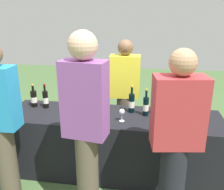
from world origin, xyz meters
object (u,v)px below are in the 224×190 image
at_px(wine_glass_3, 191,115).
at_px(guest_0, 0,119).
at_px(wine_bottle_0, 34,98).
at_px(wine_bottle_2, 70,101).
at_px(guest_2, 176,138).
at_px(guest_1, 86,124).
at_px(wine_bottle_1, 46,99).
at_px(wine_bottle_4, 132,103).
at_px(wine_bottle_3, 93,102).
at_px(wine_bottle_5, 146,106).
at_px(menu_board, 172,112).
at_px(wine_glass_0, 75,111).
at_px(wine_glass_1, 86,112).
at_px(wine_bottle_7, 170,105).
at_px(wine_bottle_6, 154,104).
at_px(server_pouring, 125,92).
at_px(wine_glass_2, 122,112).

height_order(wine_glass_3, guest_0, guest_0).
relative_size(wine_bottle_0, wine_bottle_2, 0.99).
distance_m(guest_0, guest_2, 1.66).
relative_size(guest_1, guest_2, 1.08).
xyz_separation_m(wine_bottle_1, wine_bottle_4, (1.07, 0.02, 0.01)).
bearing_deg(wine_bottle_3, wine_bottle_5, -4.95).
xyz_separation_m(guest_1, menu_board, (0.89, 1.80, -0.57)).
bearing_deg(wine_glass_0, wine_bottle_0, 154.64).
bearing_deg(wine_glass_0, wine_glass_1, -7.02).
distance_m(wine_glass_0, guest_0, 0.76).
distance_m(wine_bottle_3, wine_bottle_7, 0.90).
xyz_separation_m(wine_bottle_2, menu_board, (1.32, 0.95, -0.44)).
relative_size(wine_bottle_4, guest_2, 0.20).
distance_m(wine_bottle_6, server_pouring, 0.65).
height_order(wine_glass_1, guest_2, guest_2).
height_order(guest_0, guest_2, guest_0).
distance_m(wine_bottle_2, wine_bottle_5, 0.92).
bearing_deg(wine_bottle_1, wine_bottle_5, -2.49).
relative_size(wine_bottle_3, wine_bottle_5, 0.97).
relative_size(wine_bottle_1, wine_glass_2, 2.14).
height_order(wine_bottle_2, guest_0, guest_0).
bearing_deg(wine_bottle_1, wine_glass_1, -26.71).
distance_m(wine_bottle_0, wine_bottle_7, 1.67).
xyz_separation_m(wine_bottle_1, wine_glass_1, (0.59, -0.30, -0.01)).
xyz_separation_m(wine_bottle_5, wine_bottle_7, (0.27, 0.05, 0.01)).
relative_size(wine_glass_2, guest_1, 0.08).
bearing_deg(guest_2, wine_glass_2, 125.22).
bearing_deg(wine_bottle_0, wine_bottle_6, 0.10).
xyz_separation_m(wine_bottle_4, wine_bottle_5, (0.17, -0.07, -0.00)).
xyz_separation_m(wine_bottle_5, server_pouring, (-0.30, 0.58, -0.03)).
distance_m(wine_bottle_2, guest_0, 0.85).
xyz_separation_m(wine_bottle_2, wine_bottle_5, (0.92, -0.05, 0.01)).
height_order(wine_bottle_6, wine_glass_1, wine_bottle_6).
relative_size(guest_0, guest_2, 1.01).
bearing_deg(guest_1, wine_glass_2, 76.19).
bearing_deg(guest_0, server_pouring, 47.43).
relative_size(wine_bottle_4, wine_bottle_5, 1.03).
relative_size(wine_bottle_5, guest_0, 0.20).
distance_m(wine_bottle_3, guest_2, 1.20).
bearing_deg(wine_glass_0, guest_0, -144.88).
bearing_deg(wine_bottle_3, wine_bottle_2, -178.56).
distance_m(wine_bottle_0, menu_board, 2.07).
xyz_separation_m(wine_bottle_4, menu_board, (0.57, 0.93, -0.46)).
height_order(wine_bottle_0, guest_0, guest_0).
xyz_separation_m(wine_bottle_7, wine_glass_2, (-0.52, -0.25, -0.02)).
bearing_deg(wine_glass_1, wine_bottle_5, 20.81).
bearing_deg(wine_bottle_0, wine_bottle_7, -0.66).
bearing_deg(wine_glass_3, wine_bottle_2, 172.24).
bearing_deg(wine_bottle_2, guest_0, -123.43).
distance_m(wine_bottle_6, wine_glass_1, 0.81).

